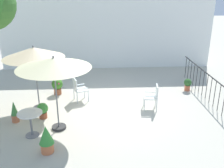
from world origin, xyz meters
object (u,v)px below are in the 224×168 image
(potted_plant_1, at_px, (46,138))
(cafe_table_0, at_px, (30,120))
(potted_plant_3, at_px, (43,110))
(potted_plant_4, at_px, (57,85))
(potted_plant_0, at_px, (14,112))
(patio_umbrella_1, at_px, (34,53))
(potted_plant_2, at_px, (188,84))
(patio_chair_0, at_px, (153,95))
(patio_chair_1, at_px, (79,88))
(patio_umbrella_0, at_px, (54,64))

(potted_plant_1, bearing_deg, cafe_table_0, 125.25)
(potted_plant_3, relative_size, potted_plant_4, 0.81)
(potted_plant_0, bearing_deg, potted_plant_1, -52.21)
(patio_umbrella_1, bearing_deg, potted_plant_2, 13.35)
(patio_chair_0, xyz_separation_m, patio_chair_1, (-2.69, 0.84, 0.01))
(cafe_table_0, distance_m, potted_plant_1, 1.04)
(patio_umbrella_0, xyz_separation_m, potted_plant_2, (5.02, 2.83, -1.80))
(potted_plant_3, bearing_deg, potted_plant_4, 84.25)
(patio_umbrella_0, xyz_separation_m, patio_chair_1, (0.50, 2.03, -1.56))
(patio_umbrella_0, height_order, patio_chair_1, patio_umbrella_0)
(patio_umbrella_0, xyz_separation_m, potted_plant_0, (-1.47, 0.50, -1.73))
(patio_umbrella_1, distance_m, potted_plant_3, 1.92)
(potted_plant_1, bearing_deg, potted_plant_3, 103.97)
(patio_umbrella_1, height_order, cafe_table_0, patio_umbrella_1)
(potted_plant_2, bearing_deg, patio_chair_0, -138.20)
(cafe_table_0, xyz_separation_m, potted_plant_1, (0.60, -0.85, -0.10))
(potted_plant_1, distance_m, potted_plant_2, 6.56)
(potted_plant_1, bearing_deg, potted_plant_0, 127.79)
(potted_plant_0, distance_m, potted_plant_3, 0.88)
(patio_umbrella_1, distance_m, patio_chair_1, 2.15)
(patio_chair_1, xyz_separation_m, potted_plant_2, (4.52, 0.80, -0.23))
(patio_chair_1, xyz_separation_m, potted_plant_0, (-1.97, -1.53, -0.17))
(patio_umbrella_0, relative_size, patio_chair_1, 2.52)
(potted_plant_0, bearing_deg, patio_umbrella_1, 57.88)
(patio_chair_1, distance_m, potted_plant_0, 2.50)
(potted_plant_0, height_order, potted_plant_3, potted_plant_0)
(patio_chair_0, xyz_separation_m, potted_plant_3, (-3.80, -0.48, -0.23))
(potted_plant_2, xyz_separation_m, potted_plant_3, (-5.64, -2.12, -0.00))
(patio_umbrella_1, xyz_separation_m, patio_chair_0, (4.07, -0.24, -1.53))
(potted_plant_1, height_order, potted_plant_2, potted_plant_1)
(potted_plant_0, bearing_deg, potted_plant_4, 64.78)
(patio_umbrella_1, bearing_deg, patio_chair_0, -3.37)
(patio_umbrella_0, relative_size, potted_plant_2, 4.43)
(potted_plant_0, relative_size, potted_plant_4, 1.10)
(patio_umbrella_0, height_order, potted_plant_0, patio_umbrella_0)
(potted_plant_0, bearing_deg, patio_umbrella_0, -18.77)
(patio_chair_0, height_order, patio_chair_1, patio_chair_1)
(patio_chair_0, relative_size, potted_plant_4, 1.37)
(cafe_table_0, relative_size, potted_plant_2, 1.43)
(cafe_table_0, relative_size, patio_chair_1, 0.82)
(patio_umbrella_0, bearing_deg, patio_chair_1, 76.25)
(patio_umbrella_1, bearing_deg, patio_chair_1, 23.46)
(patio_umbrella_1, bearing_deg, potted_plant_3, -69.51)
(potted_plant_3, bearing_deg, potted_plant_1, -76.03)
(patio_umbrella_1, height_order, potted_plant_0, patio_umbrella_1)
(potted_plant_0, height_order, potted_plant_1, potted_plant_1)
(potted_plant_1, relative_size, potted_plant_3, 1.47)
(potted_plant_1, height_order, potted_plant_4, potted_plant_1)
(cafe_table_0, distance_m, potted_plant_0, 1.15)
(patio_chair_0, height_order, potted_plant_0, patio_chair_0)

